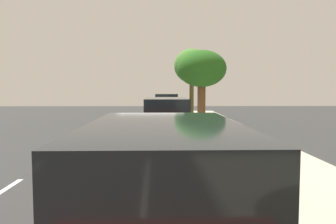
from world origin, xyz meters
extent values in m
plane|color=#303030|center=(0.00, 0.00, 0.00)|extent=(61.15, 61.15, 0.00)
cube|color=#B4AF9B|center=(3.55, 0.00, 0.08)|extent=(3.63, 38.22, 0.17)
cube|color=gray|center=(1.65, 0.00, 0.08)|extent=(0.16, 38.22, 0.17)
cube|color=white|center=(-3.25, -1.21, 0.00)|extent=(0.14, 2.20, 0.01)
cube|color=white|center=(-3.25, 2.99, 0.00)|extent=(0.14, 2.20, 0.01)
cube|color=white|center=(-3.25, 7.19, 0.00)|extent=(0.14, 2.20, 0.01)
cube|color=white|center=(-3.25, 11.39, 0.00)|extent=(0.14, 2.20, 0.01)
cube|color=white|center=(-3.25, 15.59, 0.00)|extent=(0.14, 2.20, 0.01)
cube|color=white|center=(0.18, 0.00, 0.00)|extent=(0.12, 38.22, 0.01)
cube|color=black|center=(0.48, -9.05, 1.61)|extent=(1.71, 3.12, 0.76)
cylinder|color=black|center=(1.33, -7.58, 0.38)|extent=(0.23, 0.76, 0.76)
cylinder|color=black|center=(-0.42, -7.60, 0.38)|extent=(0.23, 0.76, 0.76)
cube|color=black|center=(0.60, 0.26, 0.78)|extent=(1.95, 4.72, 0.90)
cube|color=black|center=(0.60, 0.26, 1.61)|extent=(1.70, 3.12, 0.76)
cylinder|color=black|center=(1.46, 1.73, 0.38)|extent=(0.23, 0.76, 0.76)
cylinder|color=black|center=(-0.29, 1.71, 0.38)|extent=(0.23, 0.76, 0.76)
cylinder|color=black|center=(1.49, -1.18, 0.38)|extent=(0.23, 0.76, 0.76)
cylinder|color=black|center=(-0.26, -1.20, 0.38)|extent=(0.23, 0.76, 0.76)
cube|color=slate|center=(0.72, 11.51, 0.75)|extent=(2.30, 5.42, 0.80)
cube|color=black|center=(0.79, 12.44, 1.55)|extent=(1.82, 1.61, 0.80)
cube|color=slate|center=(0.65, 10.32, 1.21)|extent=(2.03, 2.77, 0.12)
cylinder|color=black|center=(1.73, 13.09, 0.40)|extent=(0.27, 0.81, 0.80)
cylinder|color=black|center=(-0.07, 13.21, 0.40)|extent=(0.27, 0.81, 0.80)
cylinder|color=black|center=(1.52, 9.81, 0.40)|extent=(0.27, 0.81, 0.80)
cylinder|color=black|center=(-0.28, 9.93, 0.40)|extent=(0.27, 0.81, 0.80)
torus|color=black|center=(0.81, 4.26, 0.37)|extent=(0.57, 0.55, 0.74)
torus|color=black|center=(1.56, 4.99, 0.37)|extent=(0.57, 0.55, 0.74)
cylinder|color=#1926A5|center=(1.09, 4.53, 0.46)|extent=(0.49, 0.48, 0.55)
cylinder|color=#1926A5|center=(1.35, 4.79, 0.46)|extent=(0.13, 0.12, 0.51)
cylinder|color=#1926A5|center=(1.13, 4.57, 0.72)|extent=(0.55, 0.53, 0.05)
cylinder|color=#1926A5|center=(1.43, 4.87, 0.29)|extent=(0.28, 0.27, 0.20)
cylinder|color=#1926A5|center=(1.47, 4.90, 0.54)|extent=(0.21, 0.21, 0.36)
cylinder|color=#1926A5|center=(0.84, 4.29, 0.55)|extent=(0.11, 0.10, 0.36)
cube|color=black|center=(1.39, 4.82, 0.75)|extent=(0.24, 0.24, 0.05)
cylinder|color=black|center=(0.86, 4.32, 0.79)|extent=(0.34, 0.35, 0.03)
cylinder|color=#C6B284|center=(1.32, 4.25, 0.41)|extent=(0.15, 0.15, 0.83)
cylinder|color=#C6B284|center=(1.44, 4.09, 0.41)|extent=(0.15, 0.15, 0.83)
cube|color=white|center=(1.38, 4.17, 1.12)|extent=(0.41, 0.44, 0.59)
cylinder|color=white|center=(1.23, 4.38, 1.09)|extent=(0.10, 0.10, 0.56)
cylinder|color=white|center=(1.54, 3.97, 1.09)|extent=(0.10, 0.10, 0.56)
sphere|color=gray|center=(1.38, 4.17, 1.53)|extent=(0.23, 0.23, 0.23)
sphere|color=navy|center=(1.38, 4.17, 1.57)|extent=(0.26, 0.26, 0.26)
cube|color=black|center=(1.54, 4.29, 1.14)|extent=(0.32, 0.35, 0.44)
cylinder|color=brown|center=(2.76, 6.37, 1.46)|extent=(0.48, 0.48, 2.58)
ellipsoid|color=#28601C|center=(2.76, 6.37, 3.55)|extent=(2.90, 2.90, 2.18)
cylinder|color=#4E4521|center=(2.76, 12.93, 1.78)|extent=(0.34, 0.34, 3.23)
ellipsoid|color=#488631|center=(2.76, 12.93, 4.16)|extent=(2.79, 2.79, 2.70)
cylinder|color=red|center=(2.08, -5.72, 0.52)|extent=(0.22, 0.22, 0.70)
sphere|color=red|center=(2.08, -5.72, 0.91)|extent=(0.20, 0.20, 0.20)
camera|label=1|loc=(0.46, -12.55, 2.37)|focal=34.16mm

